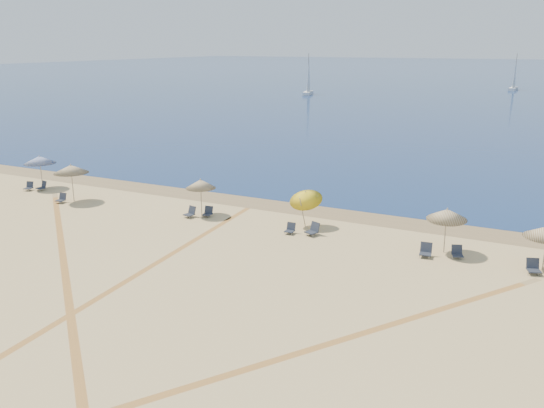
{
  "coord_description": "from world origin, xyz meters",
  "views": [
    {
      "loc": [
        14.06,
        -8.91,
        10.5
      ],
      "look_at": [
        0.0,
        20.0,
        1.3
      ],
      "focal_mm": 37.15,
      "sensor_mm": 36.0,
      "label": 1
    }
  ],
  "objects_px": {
    "chair_2": "(62,198)",
    "chair_3": "(190,212)",
    "chair_0": "(29,187)",
    "umbrella_3": "(305,196)",
    "umbrella_0": "(40,160)",
    "chair_7": "(426,251)",
    "chair_8": "(457,252)",
    "umbrella_1": "(71,169)",
    "umbrella_4": "(447,214)",
    "chair_5": "(290,229)",
    "chair_6": "(313,230)",
    "umbrella_2": "(201,184)",
    "sailboat_0": "(514,79)",
    "chair_4": "(208,212)",
    "chair_1": "(42,186)",
    "chair_9": "(533,267)",
    "sailboat_1": "(308,82)"
  },
  "relations": [
    {
      "from": "umbrella_2",
      "to": "chair_6",
      "type": "relative_size",
      "value": 2.67
    },
    {
      "from": "umbrella_3",
      "to": "chair_7",
      "type": "height_order",
      "value": "umbrella_3"
    },
    {
      "from": "umbrella_2",
      "to": "chair_8",
      "type": "bearing_deg",
      "value": -2.35
    },
    {
      "from": "umbrella_3",
      "to": "umbrella_0",
      "type": "bearing_deg",
      "value": -179.77
    },
    {
      "from": "umbrella_3",
      "to": "chair_6",
      "type": "relative_size",
      "value": 2.86
    },
    {
      "from": "chair_4",
      "to": "sailboat_0",
      "type": "distance_m",
      "value": 116.51
    },
    {
      "from": "umbrella_4",
      "to": "chair_9",
      "type": "xyz_separation_m",
      "value": [
        4.28,
        -1.0,
        -1.76
      ]
    },
    {
      "from": "chair_8",
      "to": "umbrella_0",
      "type": "bearing_deg",
      "value": 157.66
    },
    {
      "from": "chair_8",
      "to": "chair_1",
      "type": "bearing_deg",
      "value": 158.63
    },
    {
      "from": "chair_6",
      "to": "chair_7",
      "type": "height_order",
      "value": "chair_6"
    },
    {
      "from": "chair_4",
      "to": "chair_9",
      "type": "xyz_separation_m",
      "value": [
        18.73,
        -0.99,
        0.02
      ]
    },
    {
      "from": "umbrella_4",
      "to": "sailboat_1",
      "type": "distance_m",
      "value": 94.41
    },
    {
      "from": "chair_0",
      "to": "chair_3",
      "type": "relative_size",
      "value": 0.97
    },
    {
      "from": "umbrella_3",
      "to": "chair_8",
      "type": "height_order",
      "value": "umbrella_3"
    },
    {
      "from": "umbrella_4",
      "to": "sailboat_1",
      "type": "height_order",
      "value": "sailboat_1"
    },
    {
      "from": "chair_8",
      "to": "chair_9",
      "type": "relative_size",
      "value": 0.92
    },
    {
      "from": "chair_0",
      "to": "chair_5",
      "type": "xyz_separation_m",
      "value": [
        21.49,
        -0.52,
        -0.01
      ]
    },
    {
      "from": "umbrella_4",
      "to": "sailboat_0",
      "type": "xyz_separation_m",
      "value": [
        -3.73,
        115.97,
        0.43
      ]
    },
    {
      "from": "umbrella_3",
      "to": "chair_2",
      "type": "xyz_separation_m",
      "value": [
        -17.02,
        -2.46,
        -1.56
      ]
    },
    {
      "from": "umbrella_1",
      "to": "umbrella_4",
      "type": "distance_m",
      "value": 24.77
    },
    {
      "from": "chair_5",
      "to": "chair_6",
      "type": "distance_m",
      "value": 1.32
    },
    {
      "from": "chair_1",
      "to": "chair_7",
      "type": "relative_size",
      "value": 1.07
    },
    {
      "from": "chair_6",
      "to": "chair_0",
      "type": "bearing_deg",
      "value": -158.81
    },
    {
      "from": "umbrella_3",
      "to": "sailboat_0",
      "type": "bearing_deg",
      "value": 87.78
    },
    {
      "from": "chair_3",
      "to": "chair_6",
      "type": "bearing_deg",
      "value": 13.98
    },
    {
      "from": "umbrella_4",
      "to": "umbrella_1",
      "type": "bearing_deg",
      "value": -177.75
    },
    {
      "from": "umbrella_1",
      "to": "chair_2",
      "type": "xyz_separation_m",
      "value": [
        -0.47,
        -0.66,
        -1.97
      ]
    },
    {
      "from": "chair_6",
      "to": "sailboat_0",
      "type": "bearing_deg",
      "value": 110.04
    },
    {
      "from": "umbrella_2",
      "to": "chair_7",
      "type": "bearing_deg",
      "value": -4.69
    },
    {
      "from": "chair_2",
      "to": "umbrella_3",
      "type": "bearing_deg",
      "value": 3.47
    },
    {
      "from": "chair_5",
      "to": "chair_6",
      "type": "relative_size",
      "value": 0.7
    },
    {
      "from": "chair_4",
      "to": "chair_7",
      "type": "bearing_deg",
      "value": -11.6
    },
    {
      "from": "umbrella_3",
      "to": "chair_4",
      "type": "distance_m",
      "value": 6.5
    },
    {
      "from": "chair_7",
      "to": "chair_4",
      "type": "bearing_deg",
      "value": 169.98
    },
    {
      "from": "chair_6",
      "to": "chair_7",
      "type": "distance_m",
      "value": 6.46
    },
    {
      "from": "chair_0",
      "to": "chair_5",
      "type": "distance_m",
      "value": 21.49
    },
    {
      "from": "umbrella_4",
      "to": "chair_4",
      "type": "distance_m",
      "value": 14.56
    },
    {
      "from": "chair_2",
      "to": "chair_3",
      "type": "xyz_separation_m",
      "value": [
        9.83,
        1.05,
        0.01
      ]
    },
    {
      "from": "chair_2",
      "to": "chair_5",
      "type": "distance_m",
      "value": 16.79
    },
    {
      "from": "chair_7",
      "to": "sailboat_0",
      "type": "bearing_deg",
      "value": 85.57
    },
    {
      "from": "chair_3",
      "to": "chair_8",
      "type": "distance_m",
      "value": 16.11
    },
    {
      "from": "chair_4",
      "to": "sailboat_1",
      "type": "relative_size",
      "value": 0.08
    },
    {
      "from": "sailboat_1",
      "to": "umbrella_3",
      "type": "bearing_deg",
      "value": -80.94
    },
    {
      "from": "umbrella_0",
      "to": "chair_7",
      "type": "height_order",
      "value": "umbrella_0"
    },
    {
      "from": "umbrella_1",
      "to": "chair_9",
      "type": "height_order",
      "value": "umbrella_1"
    },
    {
      "from": "umbrella_3",
      "to": "chair_0",
      "type": "relative_size",
      "value": 3.41
    },
    {
      "from": "umbrella_0",
      "to": "sailboat_1",
      "type": "height_order",
      "value": "sailboat_1"
    },
    {
      "from": "chair_0",
      "to": "chair_5",
      "type": "height_order",
      "value": "chair_0"
    },
    {
      "from": "umbrella_1",
      "to": "umbrella_3",
      "type": "height_order",
      "value": "umbrella_1"
    },
    {
      "from": "umbrella_1",
      "to": "umbrella_4",
      "type": "height_order",
      "value": "umbrella_1"
    }
  ]
}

